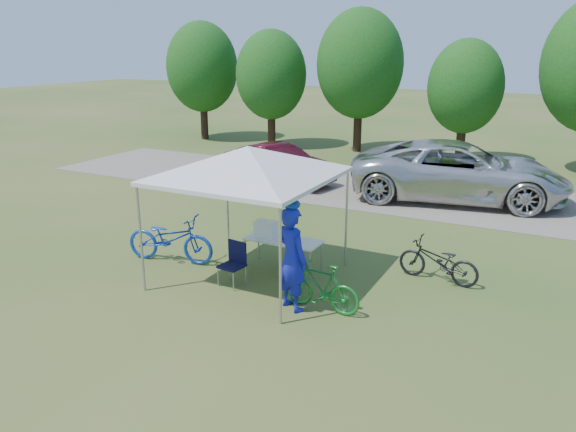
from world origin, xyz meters
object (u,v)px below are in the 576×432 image
Objects in this scene: bike_blue at (170,239)px; minivan at (459,171)px; cooler at (266,229)px; bike_dark at (438,261)px; folding_table at (283,241)px; cyclist at (292,259)px; folding_chair at (234,260)px; bike_green at (321,287)px; sedan at (279,164)px.

minivan is (4.60, 8.05, 0.38)m from bike_blue.
cooler is 3.61m from bike_dark.
bike_dark reaches higher than folding_table.
folding_table is 1.90m from cyclist.
cooler is at bearing -69.92° from bike_dark.
bike_dark is (3.58, 1.96, -0.08)m from folding_chair.
cooler is 0.24× the size of cyclist.
cooler is 0.31× the size of bike_green.
folding_table is at bearing -130.10° from bike_green.
minivan is at bearing -74.37° from sedan.
minivan is at bearing -72.67° from cyclist.
bike_blue is 7.64m from sedan.
bike_blue is 1.33× the size of bike_green.
cyclist is 3.54m from bike_blue.
bike_green reaches higher than folding_table.
cyclist is at bearing -9.12° from folding_chair.
minivan is at bearing 73.25° from folding_table.
bike_green is 0.24× the size of minivan.
bike_dark is (3.49, 0.84, -0.41)m from cooler.
cyclist reaches higher than folding_chair.
bike_dark is (1.58, 2.24, -0.02)m from bike_green.
bike_blue is 0.51× the size of sedan.
minivan is (-0.88, 6.47, 0.47)m from bike_dark.
bike_blue is 3.96m from bike_green.
folding_table is at bearing -83.85° from bike_blue.
cooler is 0.07× the size of minivan.
folding_chair is at bearing -94.51° from cooler.
folding_table is at bearing -68.19° from bike_dark.
bike_green is at bearing -43.01° from folding_table.
sedan is at bearing 118.73° from folding_table.
folding_chair reaches higher than bike_dark.
sedan reaches higher than bike_green.
cyclist is 1.28× the size of bike_green.
folding_chair is 1.86× the size of cooler.
folding_chair is 0.45× the size of cyclist.
folding_table is at bearing -140.72° from sedan.
folding_table is 1.08× the size of bike_green.
folding_table is at bearing 0.00° from cooler.
bike_dark is (3.08, 0.84, -0.19)m from folding_table.
bike_dark is 0.42× the size of sedan.
bike_blue is at bearing 140.04° from minivan.
folding_chair reaches higher than folding_table.
cooler is 0.23× the size of bike_blue.
minivan is (2.70, 8.43, 0.39)m from folding_chair.
bike_green is 2.74m from bike_dark.
cooler is 2.41m from bike_green.
folding_chair is at bearing -114.01° from folding_table.
cyclist reaches higher than bike_blue.
sedan is (-6.80, 5.94, 0.24)m from bike_dark.
bike_blue is 0.32× the size of minivan.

